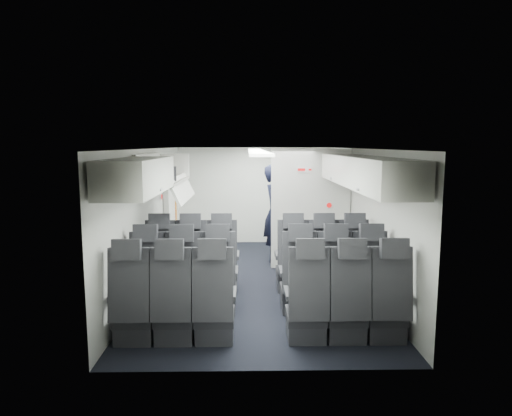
{
  "coord_description": "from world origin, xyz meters",
  "views": [
    {
      "loc": [
        -0.14,
        -7.23,
        2.22
      ],
      "look_at": [
        0.0,
        0.4,
        1.15
      ],
      "focal_mm": 32.0,
      "sensor_mm": 36.0,
      "label": 1
    }
  ],
  "objects_px": {
    "boarding_door": "(171,210)",
    "carry_on_bag": "(161,174)",
    "flight_attendant": "(275,213)",
    "galley_unit": "(297,202)",
    "seat_row_mid": "(259,283)",
    "seat_row_front": "(257,265)",
    "seat_row_rear": "(261,308)"
  },
  "relations": [
    {
      "from": "seat_row_mid",
      "to": "carry_on_bag",
      "type": "xyz_separation_m",
      "value": [
        -1.38,
        0.78,
        1.39
      ]
    },
    {
      "from": "seat_row_rear",
      "to": "seat_row_mid",
      "type": "bearing_deg",
      "value": 90.0
    },
    {
      "from": "seat_row_front",
      "to": "flight_attendant",
      "type": "xyz_separation_m",
      "value": [
        0.38,
        1.87,
        0.52
      ]
    },
    {
      "from": "seat_row_rear",
      "to": "boarding_door",
      "type": "xyz_separation_m",
      "value": [
        -1.64,
        3.89,
        0.55
      ]
    },
    {
      "from": "seat_row_front",
      "to": "carry_on_bag",
      "type": "xyz_separation_m",
      "value": [
        -1.38,
        -0.12,
        1.39
      ]
    },
    {
      "from": "galley_unit",
      "to": "flight_attendant",
      "type": "xyz_separation_m",
      "value": [
        -0.57,
        -1.39,
        -0.03
      ]
    },
    {
      "from": "galley_unit",
      "to": "flight_attendant",
      "type": "distance_m",
      "value": 1.5
    },
    {
      "from": "galley_unit",
      "to": "seat_row_mid",
      "type": "bearing_deg",
      "value": -102.88
    },
    {
      "from": "seat_row_rear",
      "to": "flight_attendant",
      "type": "bearing_deg",
      "value": 84.02
    },
    {
      "from": "boarding_door",
      "to": "flight_attendant",
      "type": "bearing_deg",
      "value": -6.16
    },
    {
      "from": "seat_row_mid",
      "to": "carry_on_bag",
      "type": "bearing_deg",
      "value": 150.51
    },
    {
      "from": "seat_row_mid",
      "to": "carry_on_bag",
      "type": "distance_m",
      "value": 2.11
    },
    {
      "from": "seat_row_mid",
      "to": "galley_unit",
      "type": "distance_m",
      "value": 4.3
    },
    {
      "from": "seat_row_mid",
      "to": "flight_attendant",
      "type": "xyz_separation_m",
      "value": [
        0.38,
        2.77,
        0.52
      ]
    },
    {
      "from": "seat_row_front",
      "to": "seat_row_rear",
      "type": "bearing_deg",
      "value": -90.0
    },
    {
      "from": "galley_unit",
      "to": "boarding_door",
      "type": "xyz_separation_m",
      "value": [
        -2.59,
        -1.17,
        0.0
      ]
    },
    {
      "from": "flight_attendant",
      "to": "seat_row_mid",
      "type": "bearing_deg",
      "value": 176.54
    },
    {
      "from": "seat_row_front",
      "to": "seat_row_rear",
      "type": "relative_size",
      "value": 1.0
    },
    {
      "from": "seat_row_front",
      "to": "seat_row_rear",
      "type": "distance_m",
      "value": 1.8
    },
    {
      "from": "flight_attendant",
      "to": "galley_unit",
      "type": "bearing_deg",
      "value": -17.75
    },
    {
      "from": "seat_row_mid",
      "to": "flight_attendant",
      "type": "distance_m",
      "value": 2.84
    },
    {
      "from": "seat_row_front",
      "to": "galley_unit",
      "type": "distance_m",
      "value": 3.43
    },
    {
      "from": "seat_row_mid",
      "to": "flight_attendant",
      "type": "relative_size",
      "value": 1.81
    },
    {
      "from": "flight_attendant",
      "to": "boarding_door",
      "type": "bearing_deg",
      "value": 88.29
    },
    {
      "from": "flight_attendant",
      "to": "carry_on_bag",
      "type": "height_order",
      "value": "carry_on_bag"
    },
    {
      "from": "boarding_door",
      "to": "carry_on_bag",
      "type": "relative_size",
      "value": 5.23
    },
    {
      "from": "seat_row_mid",
      "to": "boarding_door",
      "type": "relative_size",
      "value": 1.79
    },
    {
      "from": "carry_on_bag",
      "to": "galley_unit",
      "type": "bearing_deg",
      "value": 69.79
    },
    {
      "from": "seat_row_rear",
      "to": "flight_attendant",
      "type": "height_order",
      "value": "flight_attendant"
    },
    {
      "from": "seat_row_rear",
      "to": "flight_attendant",
      "type": "distance_m",
      "value": 3.72
    },
    {
      "from": "seat_row_front",
      "to": "seat_row_mid",
      "type": "xyz_separation_m",
      "value": [
        0.0,
        -0.9,
        0.0
      ]
    },
    {
      "from": "boarding_door",
      "to": "seat_row_rear",
      "type": "bearing_deg",
      "value": -67.13
    }
  ]
}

